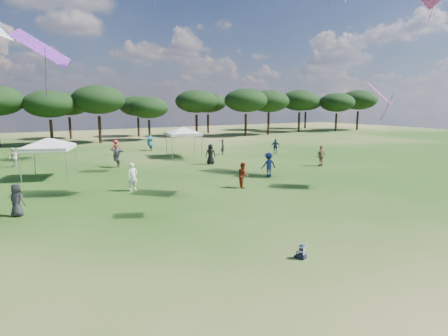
{
  "coord_description": "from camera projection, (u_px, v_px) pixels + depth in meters",
  "views": [
    {
      "loc": [
        -8.03,
        -6.86,
        5.27
      ],
      "look_at": [
        -0.37,
        6.0,
        2.66
      ],
      "focal_mm": 30.0,
      "sensor_mm": 36.0,
      "label": 1
    }
  ],
  "objects": [
    {
      "name": "tent_left",
      "position": [
        48.0,
        139.0,
        25.94
      ],
      "size": [
        5.8,
        5.8,
        3.2
      ],
      "rotation": [
        0.0,
        0.0,
        -0.37
      ],
      "color": "gray",
      "rests_on": "ground"
    },
    {
      "name": "tent_right",
      "position": [
        183.0,
        128.0,
        36.7
      ],
      "size": [
        6.11,
        6.11,
        3.26
      ],
      "rotation": [
        0.0,
        0.0,
        -0.21
      ],
      "color": "gray",
      "rests_on": "ground"
    },
    {
      "name": "festival_crowd",
      "position": [
        135.0,
        157.0,
        30.83
      ],
      "size": [
        29.55,
        21.83,
        1.86
      ],
      "color": "#978152",
      "rests_on": "ground"
    },
    {
      "name": "toddler",
      "position": [
        302.0,
        252.0,
        12.81
      ],
      "size": [
        0.4,
        0.43,
        0.53
      ],
      "rotation": [
        0.0,
        0.0,
        0.32
      ],
      "color": "black",
      "rests_on": "ground"
    },
    {
      "name": "ground",
      "position": [
        342.0,
        289.0,
        10.76
      ],
      "size": [
        140.0,
        140.0,
        0.0
      ],
      "primitive_type": "plane",
      "color": "#2C5218",
      "rests_on": "ground"
    },
    {
      "name": "tree_line",
      "position": [
        86.0,
        102.0,
        51.15
      ],
      "size": [
        108.78,
        17.63,
        7.77
      ],
      "color": "black",
      "rests_on": "ground"
    }
  ]
}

